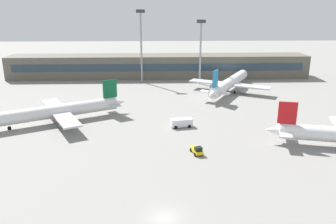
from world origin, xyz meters
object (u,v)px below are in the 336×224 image
(airplane_far, at_px, (230,83))
(floodlight_tower_east, at_px, (141,41))
(service_van_white, at_px, (182,123))
(floodlight_tower_west, at_px, (201,47))
(baggage_tug_yellow, at_px, (197,150))
(airplane_mid, at_px, (55,112))

(airplane_far, bearing_deg, floodlight_tower_east, 153.32)
(floodlight_tower_east, bearing_deg, service_van_white, -77.09)
(service_van_white, bearing_deg, floodlight_tower_east, 102.91)
(floodlight_tower_west, relative_size, floodlight_tower_east, 0.87)
(baggage_tug_yellow, distance_m, service_van_white, 16.03)
(airplane_mid, xyz_separation_m, baggage_tug_yellow, (33.62, -20.27, -2.08))
(floodlight_tower_east, bearing_deg, floodlight_tower_west, -8.34)
(floodlight_tower_west, height_order, floodlight_tower_east, floodlight_tower_east)
(baggage_tug_yellow, distance_m, floodlight_tower_west, 65.09)
(floodlight_tower_west, bearing_deg, floodlight_tower_east, 171.66)
(baggage_tug_yellow, xyz_separation_m, floodlight_tower_east, (-13.54, 66.46, 14.66))
(baggage_tug_yellow, distance_m, floodlight_tower_east, 69.39)
(service_van_white, distance_m, floodlight_tower_west, 50.05)
(floodlight_tower_west, bearing_deg, baggage_tug_yellow, -97.42)
(floodlight_tower_west, xyz_separation_m, floodlight_tower_east, (-21.78, 3.19, 1.78))
(airplane_mid, distance_m, baggage_tug_yellow, 39.32)
(airplane_mid, distance_m, floodlight_tower_west, 60.97)
(baggage_tug_yellow, bearing_deg, service_van_white, 96.99)
(airplane_mid, relative_size, service_van_white, 6.38)
(service_van_white, xyz_separation_m, floodlight_tower_west, (10.19, 47.36, 12.56))
(floodlight_tower_east, bearing_deg, airplane_far, -26.68)
(baggage_tug_yellow, bearing_deg, floodlight_tower_east, 101.52)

